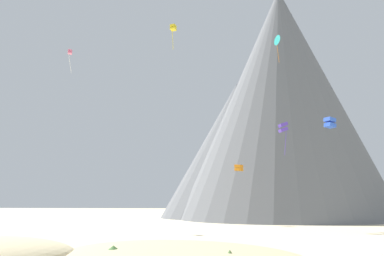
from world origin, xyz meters
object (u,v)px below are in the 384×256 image
Objects in this scene: kite_teal_high at (278,41)px; kite_yellow_high at (173,28)px; rock_massif at (271,120)px; kite_orange_low at (239,168)px; bush_near_right at (113,252)px; kite_rainbow_high at (70,53)px; kite_indigo_mid at (283,128)px; kite_blue_mid at (330,123)px.

kite_yellow_high is (-20.58, -5.15, 1.34)m from kite_teal_high.
rock_massif is 29.00m from kite_orange_low.
bush_near_right is 64.77m from kite_teal_high.
kite_rainbow_high is (-38.03, -12.93, -5.83)m from kite_teal_high.
kite_rainbow_high is (-36.81, 1.26, 14.33)m from kite_indigo_mid.
kite_orange_low is 36.98m from kite_rainbow_high.
kite_indigo_mid is 7.33m from kite_blue_mid.
kite_teal_high is (-0.17, -20.39, 12.50)m from rock_massif.
kite_blue_mid is 19.87m from kite_orange_low.
kite_blue_mid is at bearing 171.88° from kite_yellow_high.
kite_yellow_high reaches higher than kite_orange_low.
kite_yellow_high is at bearing 92.20° from bush_near_right.
kite_rainbow_high is (-19.20, 37.75, 29.84)m from bush_near_right.
rock_massif is at bearing 106.39° from kite_rainbow_high.
kite_indigo_mid is 2.84× the size of kite_blue_mid.
kite_blue_mid reaches higher than kite_orange_low.
kite_indigo_mid is at bearing 147.81° from kite_teal_high.
kite_teal_high is (18.83, 50.68, 35.67)m from bush_near_right.
kite_indigo_mid is 1.29× the size of kite_rainbow_high.
rock_massif is 14.49× the size of kite_yellow_high.
kite_yellow_high is at bearing -131.00° from kite_indigo_mid.
rock_massif is 51.13m from kite_rainbow_high.
bush_near_right is 0.47× the size of kite_teal_high.
kite_orange_low is at bearing -158.50° from kite_yellow_high.
kite_indigo_mid is at bearing 65.47° from kite_orange_low.
kite_yellow_high reaches higher than kite_teal_high.
kite_rainbow_high is (-29.72, -9.03, 20.07)m from kite_orange_low.
kite_indigo_mid is (-1.40, -34.57, -7.66)m from rock_massif.
kite_orange_low is (-13.97, 12.79, -5.99)m from kite_blue_mid.
kite_orange_low is (12.26, 1.26, -27.24)m from kite_yellow_high.
kite_teal_high reaches higher than bush_near_right.
kite_blue_mid is at bearing 60.38° from kite_rainbow_high.
kite_rainbow_high is at bearing -128.18° from kite_blue_mid.
kite_yellow_high is at bearing -146.99° from kite_blue_mid.
kite_yellow_high is at bearing -53.21° from kite_orange_low.
kite_indigo_mid is 24.68m from kite_teal_high.
rock_massif is at bearing -113.47° from kite_yellow_high.
rock_massif is at bearing 75.03° from bush_near_right.
kite_indigo_mid is at bearing -92.31° from rock_massif.
kite_teal_high is (1.22, 14.18, 20.16)m from kite_indigo_mid.
kite_blue_mid is 26.59m from kite_teal_high.
kite_blue_mid is (5.48, -37.07, -7.41)m from rock_massif.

